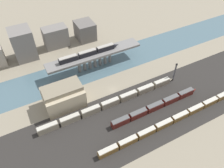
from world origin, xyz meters
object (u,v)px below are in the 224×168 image
at_px(train_yard_mid, 156,106).
at_px(train_yard_near, 174,120).
at_px(train_yard_far, 112,103).
at_px(warehouse_building, 63,96).
at_px(signal_tower, 175,72).
at_px(train_on_bridge, 89,53).

bearing_deg(train_yard_mid, train_yard_near, -77.66).
bearing_deg(train_yard_far, warehouse_building, 150.43).
relative_size(train_yard_far, warehouse_building, 4.00).
bearing_deg(signal_tower, train_yard_mid, -148.71).
xyz_separation_m(train_on_bridge, signal_tower, (41.29, -35.49, -5.96)).
xyz_separation_m(train_on_bridge, train_yard_far, (-2.69, -35.82, -10.38)).
bearing_deg(train_yard_mid, train_yard_far, 146.20).
relative_size(train_yard_near, train_yard_mid, 1.55).
bearing_deg(train_yard_far, signal_tower, 0.43).
bearing_deg(warehouse_building, train_on_bridge, 40.96).
height_order(train_yard_mid, signal_tower, signal_tower).
bearing_deg(train_yard_mid, signal_tower, 31.29).
xyz_separation_m(train_yard_near, train_yard_far, (-23.22, 25.49, 0.21)).
height_order(warehouse_building, signal_tower, warehouse_building).
distance_m(train_yard_mid, train_yard_far, 24.87).
distance_m(train_yard_near, warehouse_building, 60.73).
height_order(train_on_bridge, train_yard_near, train_on_bridge).
relative_size(train_on_bridge, signal_tower, 3.14).
bearing_deg(train_on_bridge, warehouse_building, -139.04).
distance_m(train_yard_near, signal_tower, 33.45).
bearing_deg(train_yard_near, train_yard_far, 132.33).
distance_m(warehouse_building, signal_tower, 68.53).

